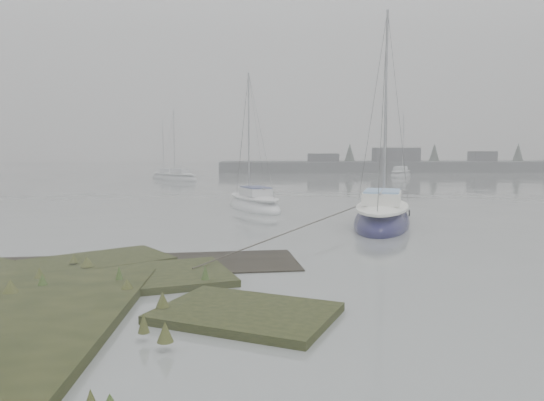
{
  "coord_description": "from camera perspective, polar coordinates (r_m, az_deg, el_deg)",
  "views": [
    {
      "loc": [
        0.69,
        -11.12,
        3.52
      ],
      "look_at": [
        1.23,
        5.53,
        1.8
      ],
      "focal_mm": 35.0,
      "sensor_mm": 36.0,
      "label": 1
    }
  ],
  "objects": [
    {
      "name": "sailboat_main",
      "position": [
        24.0,
        11.76,
        -1.9
      ],
      "size": [
        4.39,
        7.68,
        10.3
      ],
      "rotation": [
        0.0,
        0.0,
        -0.29
      ],
      "color": "#14133D",
      "rests_on": "ground"
    },
    {
      "name": "sailboat_far_c",
      "position": [
        58.44,
        -11.19,
        2.53
      ],
      "size": [
        4.65,
        4.58,
        6.93
      ],
      "rotation": [
        0.0,
        0.0,
        0.8
      ],
      "color": "silver",
      "rests_on": "ground"
    },
    {
      "name": "sailboat_far_b",
      "position": [
        62.48,
        13.69,
        2.71
      ],
      "size": [
        4.33,
        5.69,
        7.79
      ],
      "rotation": [
        0.0,
        0.0,
        -0.52
      ],
      "color": "#A7ABB1",
      "rests_on": "ground"
    },
    {
      "name": "sailboat_white",
      "position": [
        29.55,
        -1.93,
        -0.46
      ],
      "size": [
        4.01,
        6.09,
        8.19
      ],
      "rotation": [
        0.0,
        0.0,
        0.4
      ],
      "color": "white",
      "rests_on": "ground"
    },
    {
      "name": "far_shoreline",
      "position": [
        77.6,
        17.88,
        3.63
      ],
      "size": [
        60.0,
        8.0,
        4.15
      ],
      "color": "#4C4F51",
      "rests_on": "ground"
    },
    {
      "name": "ground",
      "position": [
        41.28,
        -2.81,
        0.99
      ],
      "size": [
        160.0,
        160.0,
        0.0
      ],
      "primitive_type": "plane",
      "color": "slate",
      "rests_on": "ground"
    },
    {
      "name": "sailboat_far_a",
      "position": [
        55.32,
        -9.97,
        2.4
      ],
      "size": [
        5.16,
        5.12,
        7.72
      ],
      "rotation": [
        0.0,
        0.0,
        0.79
      ],
      "color": "silver",
      "rests_on": "ground"
    }
  ]
}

